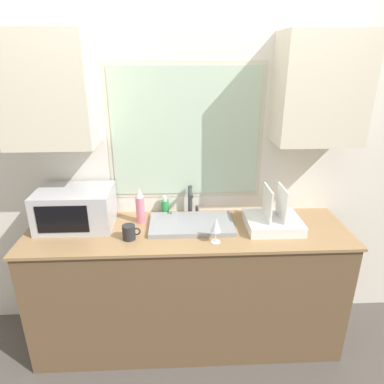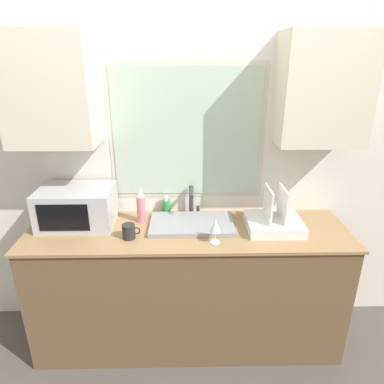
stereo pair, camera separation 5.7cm
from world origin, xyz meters
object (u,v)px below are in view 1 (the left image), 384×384
mug_near_sink (129,232)px  faucet (191,198)px  wine_glass (216,226)px  microwave (76,208)px  spray_bottle (140,206)px  dish_rack (273,220)px  soap_bottle (165,206)px

mug_near_sink → faucet: bearing=39.4°
faucet → wine_glass: (0.14, -0.40, -0.02)m
microwave → spray_bottle: bearing=3.6°
microwave → mug_near_sink: microwave is taller
spray_bottle → wine_glass: (0.49, -0.30, -0.01)m
wine_glass → dish_rack: bearing=23.4°
dish_rack → microwave: bearing=175.8°
microwave → wine_glass: 0.96m
faucet → dish_rack: (0.54, -0.22, -0.08)m
microwave → soap_bottle: (0.60, 0.16, -0.07)m
soap_bottle → dish_rack: bearing=-19.2°
faucet → spray_bottle: spray_bottle is taller
spray_bottle → wine_glass: bearing=-31.5°
faucet → microwave: (-0.78, -0.12, -0.00)m
dish_rack → soap_bottle: dish_rack is taller
dish_rack → soap_bottle: (-0.73, 0.26, 0.00)m
dish_rack → soap_bottle: size_ratio=2.64×
microwave → dish_rack: (1.33, -0.10, -0.08)m
soap_bottle → mug_near_sink: 0.43m
dish_rack → wine_glass: bearing=-156.6°
microwave → spray_bottle: (0.43, 0.03, -0.01)m
faucet → microwave: 0.79m
soap_bottle → wine_glass: size_ratio=0.84×
soap_bottle → faucet: bearing=-10.3°
faucet → dish_rack: bearing=-22.1°
dish_rack → spray_bottle: bearing=172.1°
spray_bottle → wine_glass: spray_bottle is taller
spray_bottle → mug_near_sink: (-0.05, -0.24, -0.07)m
soap_bottle → wine_glass: (0.32, -0.43, 0.06)m
faucet → mug_near_sink: faucet is taller
microwave → mug_near_sink: size_ratio=4.27×
faucet → soap_bottle: size_ratio=1.59×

